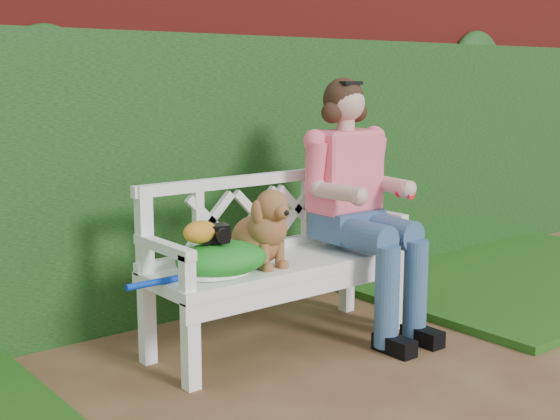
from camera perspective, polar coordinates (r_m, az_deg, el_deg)
ground at (r=3.47m, az=7.18°, el=-14.66°), size 60.00×60.00×0.00m
brick_wall at (r=4.69m, az=-9.40°, el=5.71°), size 10.00×0.30×2.20m
ivy_hedge at (r=4.53m, az=-7.95°, el=2.41°), size 10.00×0.18×1.70m
grass_right at (r=5.78m, az=17.56°, el=-4.62°), size 2.60×2.00×0.05m
garden_bench at (r=4.11m, az=0.00°, el=-7.02°), size 1.60×0.64×0.48m
seated_woman at (r=4.30m, az=5.39°, el=0.33°), size 0.87×0.98×1.44m
dog at (r=3.88m, az=-1.51°, el=-1.21°), size 0.37×0.44×0.42m
tennis_racket at (r=3.73m, az=-5.35°, el=-4.72°), size 0.73×0.36×0.03m
green_bag at (r=3.74m, az=-4.45°, el=-3.64°), size 0.59×0.53×0.17m
camera_item at (r=3.71m, az=-4.98°, el=-1.78°), size 0.15×0.13×0.09m
baseball_glove at (r=3.67m, az=-6.09°, el=-1.69°), size 0.21×0.19×0.11m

